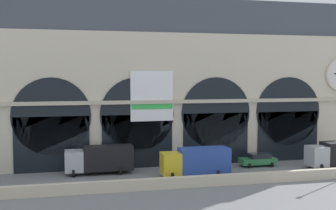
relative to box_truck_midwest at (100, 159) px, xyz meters
The scene contains 6 objects.
ground_plane 10.06m from the box_truck_midwest, 16.60° to the right, with size 200.00×200.00×0.00m, color slate.
quay_parapet_wall 12.41m from the box_truck_midwest, 39.70° to the right, with size 90.00×0.70×1.09m, color beige.
station_building 13.47m from the box_truck_midwest, 26.66° to the left, with size 51.15×5.64×20.46m.
box_truck_midwest is the anchor object (origin of this frame).
box_truck_center 10.76m from the box_truck_midwest, 20.29° to the right, with size 7.50×2.91×3.12m.
car_mideast 19.02m from the box_truck_midwest, ahead, with size 4.40×2.22×1.55m.
Camera 1 is at (-12.79, -44.63, 10.98)m, focal length 45.40 mm.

